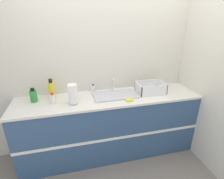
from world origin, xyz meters
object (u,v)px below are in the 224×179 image
object	(u,v)px
bottle_yellow	(52,90)
bottle_green	(33,96)
dish_rack	(150,89)
paper_towel_roll	(73,94)
bottle_white_spray	(53,99)
sink	(115,95)
soap_dispenser	(93,89)

from	to	relation	value
bottle_yellow	bottle_green	xyz separation A→B (m)	(-0.22, -0.05, -0.04)
dish_rack	bottle_green	distance (m)	1.59
paper_towel_roll	dish_rack	bearing A→B (deg)	4.68
bottle_white_spray	paper_towel_roll	bearing A→B (deg)	-15.80
paper_towel_roll	sink	bearing A→B (deg)	10.94
sink	bottle_green	world-z (taller)	sink
soap_dispenser	bottle_green	bearing A→B (deg)	-171.08
dish_rack	bottle_white_spray	world-z (taller)	dish_rack
paper_towel_roll	dish_rack	world-z (taller)	paper_towel_roll
sink	dish_rack	distance (m)	0.53
bottle_green	soap_dispenser	xyz separation A→B (m)	(0.78, 0.12, -0.03)
dish_rack	paper_towel_roll	bearing A→B (deg)	-175.32
bottle_white_spray	soap_dispenser	size ratio (longest dim) A/B	1.21
bottle_green	bottle_white_spray	distance (m)	0.27
paper_towel_roll	soap_dispenser	xyz separation A→B (m)	(0.29, 0.30, -0.08)
sink	bottle_yellow	world-z (taller)	bottle_yellow
dish_rack	bottle_white_spray	size ratio (longest dim) A/B	2.66
sink	bottle_white_spray	world-z (taller)	sink
dish_rack	soap_dispenser	bearing A→B (deg)	164.92
paper_towel_roll	bottle_white_spray	distance (m)	0.27
paper_towel_roll	bottle_green	xyz separation A→B (m)	(-0.49, 0.18, -0.05)
sink	dish_rack	xyz separation A→B (m)	(0.52, -0.02, 0.04)
paper_towel_roll	bottle_green	bearing A→B (deg)	159.75
bottle_green	bottle_white_spray	bearing A→B (deg)	-24.61
bottle_yellow	bottle_green	size ratio (longest dim) A/B	1.47
paper_towel_roll	soap_dispenser	distance (m)	0.43
dish_rack	bottle_yellow	size ratio (longest dim) A/B	1.42
dish_rack	sink	bearing A→B (deg)	177.78
paper_towel_roll	soap_dispenser	bearing A→B (deg)	45.97
sink	bottle_white_spray	distance (m)	0.82
bottle_green	soap_dispenser	distance (m)	0.79
sink	dish_rack	bearing A→B (deg)	-2.22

